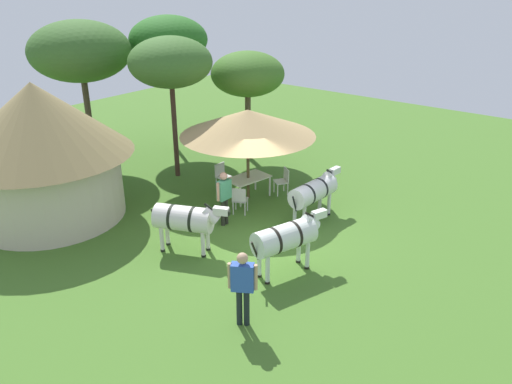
{
  "coord_description": "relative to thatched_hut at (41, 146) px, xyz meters",
  "views": [
    {
      "loc": [
        -10.1,
        -7.75,
        7.0
      ],
      "look_at": [
        0.68,
        0.71,
        1.0
      ],
      "focal_mm": 35.44,
      "sensor_mm": 36.0,
      "label": 1
    }
  ],
  "objects": [
    {
      "name": "acacia_tree_far_lawn",
      "position": [
        3.68,
        3.01,
        2.03
      ],
      "size": [
        3.68,
        3.68,
        5.44
      ],
      "color": "#44372B",
      "rests_on": "ground_plane"
    },
    {
      "name": "ground_plane",
      "position": [
        2.89,
        -5.95,
        -2.29
      ],
      "size": [
        36.0,
        36.0,
        0.0
      ],
      "primitive_type": "plane",
      "color": "#447027"
    },
    {
      "name": "guest_beside_umbrella",
      "position": [
        2.87,
        -4.59,
        -1.28
      ],
      "size": [
        0.6,
        0.23,
        1.68
      ],
      "rotation": [
        0.0,
        0.0,
        0.0
      ],
      "color": "black",
      "rests_on": "ground_plane"
    },
    {
      "name": "acacia_tree_behind_hut",
      "position": [
        4.79,
        -0.56,
        1.85
      ],
      "size": [
        2.89,
        2.89,
        5.03
      ],
      "color": "#412B22",
      "rests_on": "ground_plane"
    },
    {
      "name": "patio_chair_west_end",
      "position": [
        4.9,
        -2.67,
        -1.77
      ],
      "size": [
        0.47,
        0.45,
        0.9
      ],
      "rotation": [
        0.0,
        0.0,
        -3.21
      ],
      "color": "silver",
      "rests_on": "ground_plane"
    },
    {
      "name": "zebra_by_umbrella",
      "position": [
        1.06,
        -4.82,
        -1.32
      ],
      "size": [
        1.24,
        2.08,
        1.5
      ],
      "rotation": [
        0.0,
        0.0,
        3.56
      ],
      "color": "silver",
      "rests_on": "ground_plane"
    },
    {
      "name": "patio_dining_table",
      "position": [
        4.82,
        -3.92,
        -1.63
      ],
      "size": [
        1.55,
        1.07,
        0.74
      ],
      "rotation": [
        0.0,
        0.0,
        -0.17
      ],
      "color": "silver",
      "rests_on": "ground_plane"
    },
    {
      "name": "acacia_tree_right_background",
      "position": [
        7.97,
        -1.37,
        1.08
      ],
      "size": [
        2.84,
        2.84,
        4.24
      ],
      "color": "brown",
      "rests_on": "ground_plane"
    },
    {
      "name": "shade_umbrella",
      "position": [
        4.82,
        -3.92,
        0.32
      ],
      "size": [
        4.36,
        4.36,
        3.03
      ],
      "color": "brown",
      "rests_on": "ground_plane"
    },
    {
      "name": "patio_chair_near_hut",
      "position": [
        3.71,
        -4.48,
        -1.77
      ],
      "size": [
        0.57,
        0.58,
        0.9
      ],
      "rotation": [
        0.0,
        0.0,
        -1.11
      ],
      "color": "silver",
      "rests_on": "ground_plane"
    },
    {
      "name": "thatched_hut",
      "position": [
        0.0,
        0.0,
        0.0
      ],
      "size": [
        5.34,
        5.34,
        4.17
      ],
      "rotation": [
        0.0,
        0.0,
        1.27
      ],
      "color": "beige",
      "rests_on": "ground_plane"
    },
    {
      "name": "standing_watcher",
      "position": [
        -0.41,
        -8.01,
        -1.22
      ],
      "size": [
        0.44,
        0.55,
        1.77
      ],
      "rotation": [
        0.0,
        0.0,
        -1.03
      ],
      "color": "black",
      "rests_on": "ground_plane"
    },
    {
      "name": "acacia_tree_left_background",
      "position": [
        6.99,
        1.87,
        2.22
      ],
      "size": [
        3.11,
        3.11,
        5.46
      ],
      "color": "brown",
      "rests_on": "ground_plane"
    },
    {
      "name": "zebra_toward_hut",
      "position": [
        1.85,
        -7.53,
        -1.3
      ],
      "size": [
        2.22,
        1.14,
        1.53
      ],
      "rotation": [
        0.0,
        0.0,
        4.39
      ],
      "color": "silver",
      "rests_on": "ground_plane"
    },
    {
      "name": "patio_chair_east_end",
      "position": [
        5.85,
        -4.63,
        -1.77
      ],
      "size": [
        0.6,
        0.6,
        0.9
      ],
      "rotation": [
        0.0,
        0.0,
        0.97
      ],
      "color": "white",
      "rests_on": "ground_plane"
    },
    {
      "name": "zebra_nearest_camera",
      "position": [
        4.8,
        -6.49,
        -1.35
      ],
      "size": [
        2.38,
        0.74,
        1.47
      ],
      "rotation": [
        0.0,
        0.0,
        4.65
      ],
      "color": "silver",
      "rests_on": "ground_plane"
    }
  ]
}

